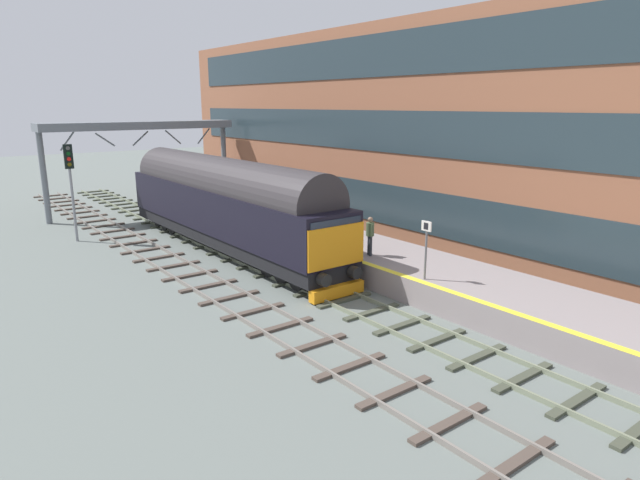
% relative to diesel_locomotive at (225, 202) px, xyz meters
% --- Properties ---
extents(ground_plane, '(140.00, 140.00, 0.00)m').
position_rel_diesel_locomotive_xyz_m(ground_plane, '(-0.00, -5.57, -2.48)').
color(ground_plane, slate).
rests_on(ground_plane, ground).
extents(track_main, '(2.50, 60.00, 0.15)m').
position_rel_diesel_locomotive_xyz_m(track_main, '(-0.00, -5.57, -2.42)').
color(track_main, gray).
rests_on(track_main, ground).
extents(track_adjacent_west, '(2.50, 60.00, 0.15)m').
position_rel_diesel_locomotive_xyz_m(track_adjacent_west, '(-3.31, -5.57, -2.42)').
color(track_adjacent_west, slate).
rests_on(track_adjacent_west, ground).
extents(station_platform, '(4.00, 44.00, 1.01)m').
position_rel_diesel_locomotive_xyz_m(station_platform, '(3.60, -5.57, -1.98)').
color(station_platform, gray).
rests_on(station_platform, ground).
extents(station_building, '(4.59, 40.94, 11.29)m').
position_rel_diesel_locomotive_xyz_m(station_building, '(9.78, -2.58, 3.17)').
color(station_building, brown).
rests_on(station_building, ground).
extents(diesel_locomotive, '(2.74, 18.02, 4.68)m').
position_rel_diesel_locomotive_xyz_m(diesel_locomotive, '(0.00, 0.00, 0.00)').
color(diesel_locomotive, black).
rests_on(diesel_locomotive, ground).
extents(signal_post_near, '(0.44, 0.22, 5.18)m').
position_rel_diesel_locomotive_xyz_m(signal_post_near, '(-5.52, 6.58, 0.88)').
color(signal_post_near, gray).
rests_on(signal_post_near, ground).
extents(platform_number_sign, '(0.10, 0.44, 2.16)m').
position_rel_diesel_locomotive_xyz_m(platform_number_sign, '(2.05, -11.37, -0.06)').
color(platform_number_sign, slate).
rests_on(platform_number_sign, station_platform).
extents(waiting_passenger, '(0.44, 0.48, 1.64)m').
position_rel_diesel_locomotive_xyz_m(waiting_passenger, '(2.66, -7.77, -0.49)').
color(waiting_passenger, '#31363D').
rests_on(waiting_passenger, station_platform).
extents(overhead_footbridge, '(12.61, 2.00, 6.08)m').
position_rel_diesel_locomotive_xyz_m(overhead_footbridge, '(0.39, 12.38, 3.04)').
color(overhead_footbridge, slate).
rests_on(overhead_footbridge, ground).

